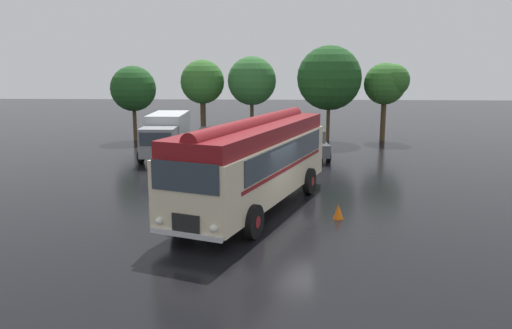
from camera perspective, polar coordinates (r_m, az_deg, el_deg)
ground_plane at (r=18.37m, az=2.75°, el=-5.69°), size 120.00×120.00×0.00m
vintage_bus at (r=18.64m, az=-0.23°, el=0.57°), size 5.81×10.31×3.49m
car_near_left at (r=29.53m, az=-5.12°, el=2.49°), size 2.02×4.23×1.66m
car_mid_left at (r=29.78m, az=0.52°, el=2.62°), size 2.37×4.39×1.66m
car_mid_right at (r=29.40m, az=6.16°, el=2.44°), size 2.23×4.33×1.66m
box_van at (r=29.95m, az=-10.19°, el=3.48°), size 2.43×5.81×2.50m
tree_far_left at (r=36.78m, az=-13.68°, el=8.33°), size 3.20×3.20×5.29m
tree_left_of_centre at (r=36.65m, az=-6.29°, el=9.43°), size 3.15×3.15×5.72m
tree_centre at (r=35.93m, az=-0.41°, el=9.45°), size 3.45×3.45×5.96m
tree_right_of_centre at (r=35.72m, az=8.50°, el=9.78°), size 4.50×4.50×6.69m
tree_far_right at (r=36.73m, az=14.79°, el=8.99°), size 3.11×2.93×5.50m
traffic_cone at (r=17.97m, az=9.39°, el=-5.32°), size 0.36×0.36×0.55m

